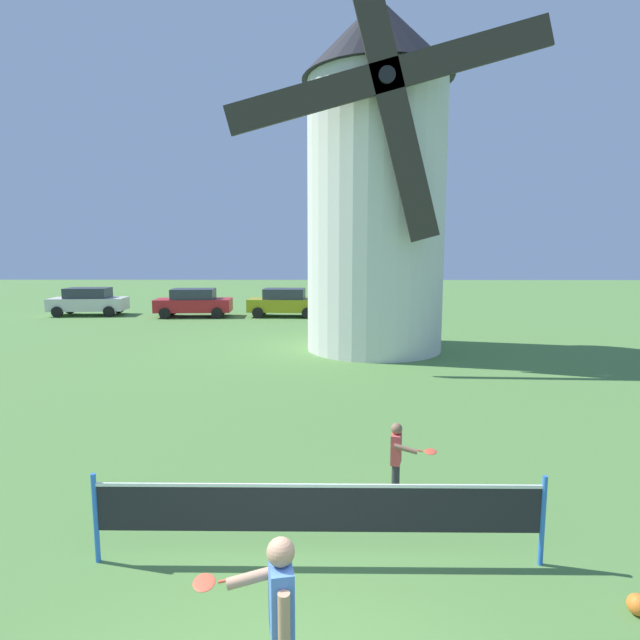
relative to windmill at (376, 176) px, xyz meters
name	(u,v)px	position (x,y,z in m)	size (l,w,h in m)	color
windmill	(376,176)	(0.00, 0.00, 0.00)	(9.77, 5.67, 13.69)	silver
tennis_net	(318,509)	(-1.89, -13.23, -5.64)	(5.30, 0.06, 1.10)	blue
player_near	(279,615)	(-2.17, -15.18, -5.49)	(0.85, 0.49, 1.48)	#9E937F
player_far	(398,455)	(-0.72, -11.55, -5.68)	(0.67, 0.61, 1.14)	#333338
stray_ball	(638,605)	(1.38, -14.06, -6.22)	(0.21, 0.21, 0.21)	orange
parked_car_cream	(88,301)	(-15.26, 9.84, -5.52)	(4.21, 2.15, 1.56)	silver
parked_car_red	(194,302)	(-9.12, 9.25, -5.52)	(4.20, 2.08, 1.56)	red
parked_car_mustard	(284,302)	(-4.10, 9.42, -5.52)	(4.05, 2.04, 1.56)	#999919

